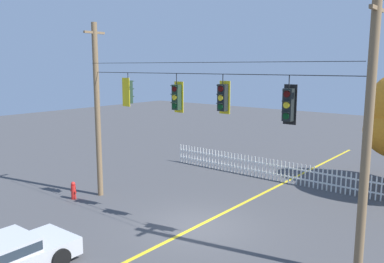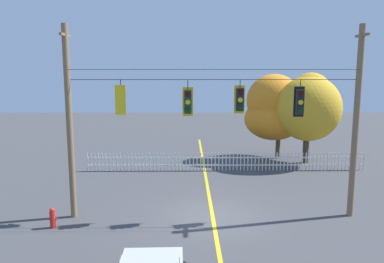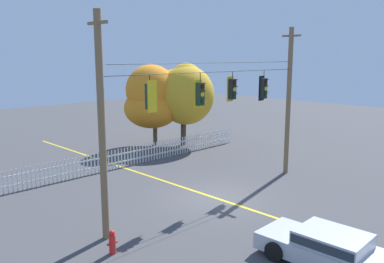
% 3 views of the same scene
% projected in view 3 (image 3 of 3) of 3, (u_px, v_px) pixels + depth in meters
% --- Properties ---
extents(ground, '(80.00, 80.00, 0.00)m').
position_uv_depth(ground, '(216.00, 198.00, 18.60)').
color(ground, '#424244').
extents(lane_centerline_stripe, '(0.16, 36.00, 0.01)m').
position_uv_depth(lane_centerline_stripe, '(216.00, 198.00, 18.60)').
color(lane_centerline_stripe, gold).
rests_on(lane_centerline_stripe, ground).
extents(signal_support_span, '(12.05, 1.10, 7.99)m').
position_uv_depth(signal_support_span, '(217.00, 111.00, 17.85)').
color(signal_support_span, brown).
rests_on(signal_support_span, ground).
extents(traffic_signal_southbound_primary, '(0.43, 0.38, 1.41)m').
position_uv_depth(traffic_signal_southbound_primary, '(150.00, 96.00, 15.07)').
color(traffic_signal_southbound_primary, black).
extents(traffic_signal_eastbound_side, '(0.43, 0.38, 1.49)m').
position_uv_depth(traffic_signal_eastbound_side, '(200.00, 94.00, 16.98)').
color(traffic_signal_eastbound_side, black).
extents(traffic_signal_westbound_side, '(0.43, 0.38, 1.39)m').
position_uv_depth(traffic_signal_westbound_side, '(232.00, 89.00, 18.43)').
color(traffic_signal_westbound_side, black).
extents(traffic_signal_northbound_primary, '(0.43, 0.38, 1.54)m').
position_uv_depth(traffic_signal_northbound_primary, '(263.00, 88.00, 20.15)').
color(traffic_signal_northbound_primary, black).
extents(white_picket_fence, '(17.20, 0.06, 1.13)m').
position_uv_depth(white_picket_fence, '(140.00, 154.00, 24.60)').
color(white_picket_fence, silver).
rests_on(white_picket_fence, ground).
extents(autumn_maple_near_fence, '(4.05, 3.92, 5.91)m').
position_uv_depth(autumn_maple_near_fence, '(153.00, 98.00, 28.89)').
color(autumn_maple_near_fence, brown).
rests_on(autumn_maple_near_fence, ground).
extents(autumn_maple_mid, '(4.20, 4.34, 6.02)m').
position_uv_depth(autumn_maple_mid, '(183.00, 93.00, 29.02)').
color(autumn_maple_mid, '#473828').
rests_on(autumn_maple_mid, ground).
extents(parked_car, '(2.06, 4.35, 1.15)m').
position_uv_depth(parked_car, '(329.00, 248.00, 12.46)').
color(parked_car, '#B7BABF').
rests_on(parked_car, ground).
extents(fire_hydrant, '(0.38, 0.22, 0.82)m').
position_uv_depth(fire_hydrant, '(112.00, 242.00, 13.30)').
color(fire_hydrant, red).
rests_on(fire_hydrant, ground).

